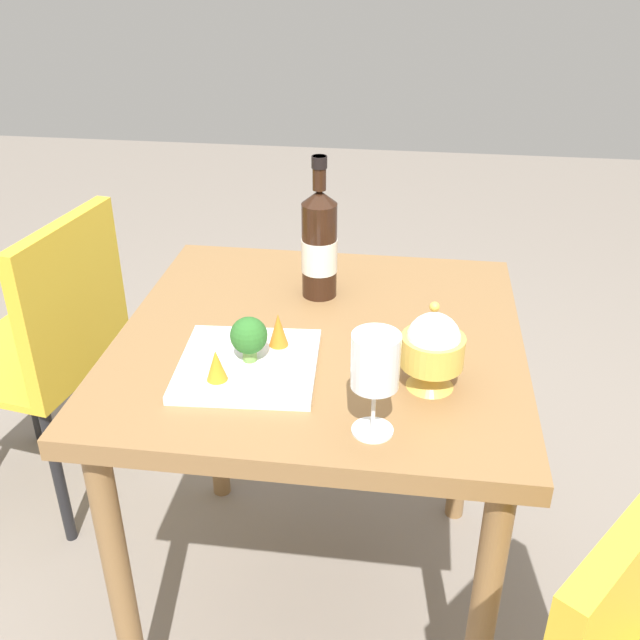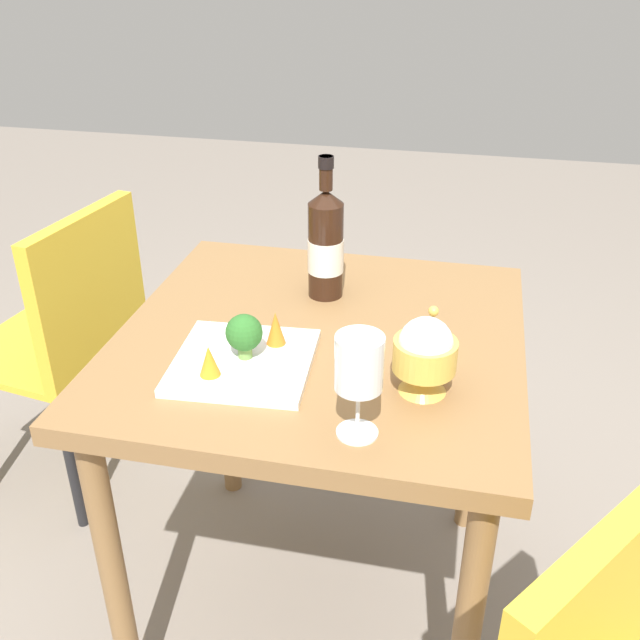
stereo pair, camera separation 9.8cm
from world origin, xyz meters
name	(u,v)px [view 2 (the right image)]	position (x,y,z in m)	size (l,w,h in m)	color
ground_plane	(320,596)	(0.00, 0.00, 0.00)	(8.00, 8.00, 0.00)	gray
dining_table	(320,377)	(0.00, 0.00, 0.65)	(0.80, 0.80, 0.76)	olive
chair_near_window	(72,326)	(0.28, 0.74, 0.53)	(0.46, 0.46, 0.85)	gold
wine_bottle	(326,244)	(0.17, 0.02, 0.88)	(0.08, 0.08, 0.31)	black
wine_glass	(359,365)	(-0.30, -0.13, 0.89)	(0.08, 0.08, 0.18)	white
rice_bowl	(425,354)	(-0.16, -0.22, 0.83)	(0.11, 0.11, 0.14)	gold
rice_bowl_lid	(432,332)	(-0.02, -0.22, 0.80)	(0.10, 0.10, 0.09)	gold
serving_plate	(243,362)	(-0.15, 0.11, 0.77)	(0.27, 0.27, 0.02)	white
broccoli_floret	(244,334)	(-0.14, 0.11, 0.82)	(0.07, 0.07, 0.09)	#729E4C
carrot_garnish_left	(209,361)	(-0.21, 0.15, 0.80)	(0.04, 0.04, 0.06)	orange
carrot_garnish_right	(276,328)	(-0.08, 0.07, 0.81)	(0.04, 0.04, 0.07)	orange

